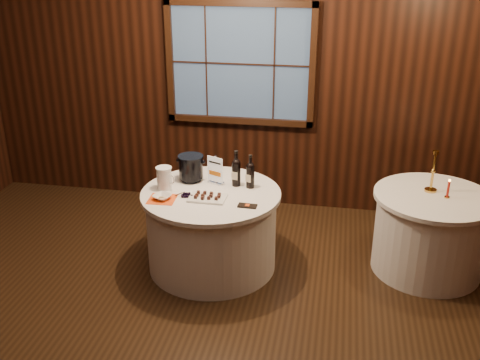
% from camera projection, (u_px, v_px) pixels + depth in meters
% --- Properties ---
extents(ground, '(6.00, 6.00, 0.00)m').
position_uv_depth(ground, '(184.00, 330.00, 4.50)').
color(ground, black).
rests_on(ground, ground).
extents(back_wall, '(6.00, 0.10, 3.00)m').
position_uv_depth(back_wall, '(240.00, 73.00, 6.14)').
color(back_wall, black).
rests_on(back_wall, ground).
extents(main_table, '(1.28, 1.28, 0.77)m').
position_uv_depth(main_table, '(212.00, 229.00, 5.25)').
color(main_table, silver).
rests_on(main_table, ground).
extents(side_table, '(1.08, 1.08, 0.77)m').
position_uv_depth(side_table, '(429.00, 233.00, 5.19)').
color(side_table, silver).
rests_on(side_table, ground).
extents(sign_stand, '(0.16, 0.13, 0.28)m').
position_uv_depth(sign_stand, '(216.00, 174.00, 5.25)').
color(sign_stand, silver).
rests_on(sign_stand, main_table).
extents(port_bottle_left, '(0.08, 0.09, 0.34)m').
position_uv_depth(port_bottle_left, '(236.00, 171.00, 5.19)').
color(port_bottle_left, black).
rests_on(port_bottle_left, main_table).
extents(port_bottle_right, '(0.08, 0.09, 0.32)m').
position_uv_depth(port_bottle_right, '(250.00, 174.00, 5.15)').
color(port_bottle_right, black).
rests_on(port_bottle_right, main_table).
extents(ice_bucket, '(0.25, 0.25, 0.25)m').
position_uv_depth(ice_bucket, '(191.00, 168.00, 5.30)').
color(ice_bucket, black).
rests_on(ice_bucket, main_table).
extents(chocolate_plate, '(0.33, 0.22, 0.05)m').
position_uv_depth(chocolate_plate, '(207.00, 197.00, 4.96)').
color(chocolate_plate, silver).
rests_on(chocolate_plate, main_table).
extents(chocolate_box, '(0.17, 0.09, 0.01)m').
position_uv_depth(chocolate_box, '(247.00, 206.00, 4.82)').
color(chocolate_box, black).
rests_on(chocolate_box, main_table).
extents(grape_bunch, '(0.17, 0.06, 0.04)m').
position_uv_depth(grape_bunch, '(187.00, 195.00, 5.00)').
color(grape_bunch, black).
rests_on(grape_bunch, main_table).
extents(glass_pitcher, '(0.19, 0.15, 0.21)m').
position_uv_depth(glass_pitcher, '(164.00, 178.00, 5.14)').
color(glass_pitcher, white).
rests_on(glass_pitcher, main_table).
extents(orange_napkin, '(0.25, 0.25, 0.00)m').
position_uv_depth(orange_napkin, '(162.00, 199.00, 4.96)').
color(orange_napkin, '#DB4812').
rests_on(orange_napkin, main_table).
extents(cracker_bowl, '(0.20, 0.20, 0.04)m').
position_uv_depth(cracker_bowl, '(162.00, 197.00, 4.95)').
color(cracker_bowl, silver).
rests_on(cracker_bowl, orange_napkin).
extents(brass_candlestick, '(0.11, 0.11, 0.39)m').
position_uv_depth(brass_candlestick, '(432.00, 177.00, 5.07)').
color(brass_candlestick, '#BF903B').
rests_on(brass_candlestick, side_table).
extents(red_candle, '(0.05, 0.05, 0.18)m').
position_uv_depth(red_candle, '(448.00, 190.00, 4.96)').
color(red_candle, '#BF903B').
rests_on(red_candle, side_table).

